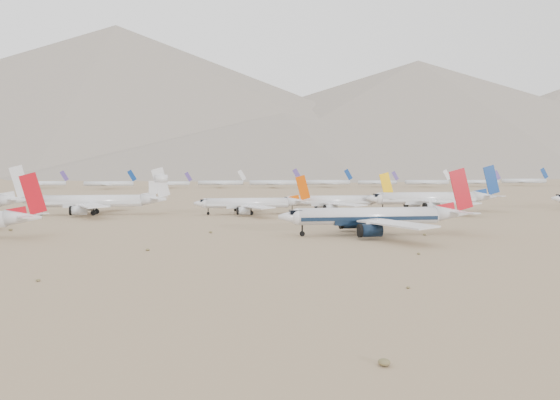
% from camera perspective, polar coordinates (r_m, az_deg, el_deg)
% --- Properties ---
extents(ground, '(7000.00, 7000.00, 0.00)m').
position_cam_1_polar(ground, '(137.10, 5.68, -3.97)').
color(ground, '#7E6349').
rests_on(ground, ground).
extents(main_airliner, '(49.68, 48.52, 17.53)m').
position_cam_1_polar(main_airliner, '(144.26, 10.05, -1.71)').
color(main_airliner, silver).
rests_on(main_airliner, ground).
extents(row2_navy_widebody, '(52.50, 51.34, 18.68)m').
position_cam_1_polar(row2_navy_widebody, '(224.30, 15.69, 0.14)').
color(row2_navy_widebody, silver).
rests_on(row2_navy_widebody, ground).
extents(row2_gold_tail, '(44.13, 43.16, 15.71)m').
position_cam_1_polar(row2_gold_tail, '(215.09, 5.85, -0.11)').
color(row2_gold_tail, silver).
rests_on(row2_gold_tail, ground).
extents(row2_orange_tail, '(41.36, 40.47, 14.76)m').
position_cam_1_polar(row2_orange_tail, '(204.08, -2.95, -0.35)').
color(row2_orange_tail, silver).
rests_on(row2_orange_tail, ground).
extents(row2_white_trijet, '(50.06, 48.93, 17.74)m').
position_cam_1_polar(row2_white_trijet, '(213.69, -18.44, -0.09)').
color(row2_white_trijet, silver).
rests_on(row2_white_trijet, ground).
extents(distant_storage_row, '(663.55, 64.01, 15.01)m').
position_cam_1_polar(distant_storage_row, '(476.29, 3.89, 1.84)').
color(distant_storage_row, silver).
rests_on(distant_storage_row, ground).
extents(mountain_range, '(7354.00, 3024.00, 470.00)m').
position_cam_1_polar(mountain_range, '(1791.31, -4.89, 8.97)').
color(mountain_range, slate).
rests_on(mountain_range, ground).
extents(foothills, '(4637.50, 1395.00, 155.00)m').
position_cam_1_polar(foothills, '(1353.90, 16.32, 5.40)').
color(foothills, slate).
rests_on(foothills, ground).
extents(desert_scrub, '(219.83, 121.67, 0.63)m').
position_cam_1_polar(desert_scrub, '(109.46, -5.10, -5.70)').
color(desert_scrub, brown).
rests_on(desert_scrub, ground).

